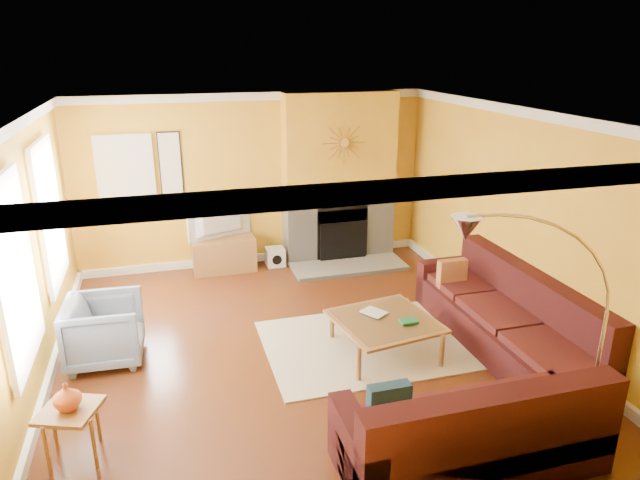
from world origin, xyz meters
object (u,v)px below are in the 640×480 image
object	(u,v)px
media_console	(224,255)
arc_lamp	(537,349)
coffee_table	(384,336)
armchair	(105,330)
sectional_sofa	(438,337)
side_table	(73,433)

from	to	relation	value
media_console	arc_lamp	size ratio (longest dim) A/B	0.43
coffee_table	armchair	distance (m)	3.15
sectional_sofa	media_console	size ratio (longest dim) A/B	3.69
media_console	coffee_table	bearing A→B (deg)	-64.16
coffee_table	arc_lamp	size ratio (longest dim) A/B	0.47
coffee_table	arc_lamp	world-z (taller)	arc_lamp
coffee_table	media_console	distance (m)	3.37
coffee_table	armchair	bearing A→B (deg)	167.28
sectional_sofa	coffee_table	bearing A→B (deg)	121.11
arc_lamp	coffee_table	bearing A→B (deg)	101.00
side_table	arc_lamp	world-z (taller)	arc_lamp
coffee_table	armchair	size ratio (longest dim) A/B	1.31
sectional_sofa	coffee_table	xyz separation A→B (m)	(-0.36, 0.60, -0.24)
media_console	side_table	world-z (taller)	media_console
armchair	arc_lamp	distance (m)	4.51
coffee_table	armchair	xyz separation A→B (m)	(-3.07, 0.69, 0.16)
media_console	armchair	world-z (taller)	armchair
armchair	coffee_table	bearing A→B (deg)	-100.03
arc_lamp	side_table	bearing A→B (deg)	162.46
media_console	arc_lamp	xyz separation A→B (m)	(1.88, -5.12, 0.87)
media_console	armchair	bearing A→B (deg)	-124.22
side_table	arc_lamp	distance (m)	3.91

